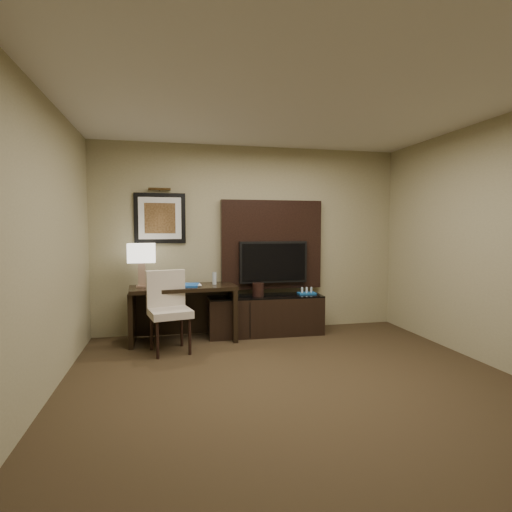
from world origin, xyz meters
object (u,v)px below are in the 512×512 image
object	(u,v)px
credenza	(266,315)
desk_chair	(170,312)
tv	(273,262)
water_bottle	(214,278)
minibar_tray	(307,291)
table_lamp	(142,264)
desk	(184,313)
ice_bucket	(258,289)
desk_phone	(164,283)

from	to	relation	value
credenza	desk_chair	size ratio (longest dim) A/B	1.63
tv	water_bottle	distance (m)	0.92
water_bottle	minibar_tray	distance (m)	1.37
desk_chair	credenza	bearing A→B (deg)	9.92
credenza	table_lamp	bearing A→B (deg)	-177.88
desk	credenza	world-z (taller)	desk
credenza	water_bottle	bearing A→B (deg)	-177.70
tv	table_lamp	distance (m)	1.85
tv	minibar_tray	world-z (taller)	tv
ice_bucket	desk_chair	bearing A→B (deg)	-155.71
credenza	desk_phone	world-z (taller)	desk_phone
desk_chair	ice_bucket	xyz separation A→B (m)	(1.22, 0.55, 0.15)
desk	tv	size ratio (longest dim) A/B	1.39
table_lamp	minibar_tray	world-z (taller)	table_lamp
desk_chair	desk_phone	xyz separation A→B (m)	(-0.06, 0.49, 0.29)
credenza	tv	size ratio (longest dim) A/B	1.62
desk	ice_bucket	world-z (taller)	same
desk_chair	desk	bearing A→B (deg)	56.56
desk_chair	minibar_tray	world-z (taller)	desk_chair
minibar_tray	water_bottle	bearing A→B (deg)	-178.76
credenza	water_bottle	world-z (taller)	water_bottle
desk_chair	table_lamp	xyz separation A→B (m)	(-0.35, 0.53, 0.54)
desk_phone	desk_chair	bearing A→B (deg)	-79.88
table_lamp	minibar_tray	xyz separation A→B (m)	(2.30, 0.04, -0.43)
water_bottle	ice_bucket	size ratio (longest dim) A/B	0.91
desk_chair	desk_phone	world-z (taller)	desk_chair
desk_phone	desk	bearing A→B (deg)	-1.32
desk_phone	minibar_tray	distance (m)	2.03
minibar_tray	table_lamp	bearing A→B (deg)	-179.03
ice_bucket	tv	bearing A→B (deg)	31.68
ice_bucket	water_bottle	bearing A→B (deg)	-178.87
desk_phone	ice_bucket	distance (m)	1.29
desk	water_bottle	world-z (taller)	water_bottle
tv	desk_chair	xyz separation A→B (m)	(-1.49, -0.71, -0.52)
tv	table_lamp	xyz separation A→B (m)	(-1.84, -0.19, 0.02)
water_bottle	minibar_tray	size ratio (longest dim) A/B	0.65
credenza	desk	bearing A→B (deg)	-174.85
tv	water_bottle	size ratio (longest dim) A/B	5.96
water_bottle	minibar_tray	xyz separation A→B (m)	(1.35, 0.03, -0.22)
tv	water_bottle	bearing A→B (deg)	-168.71
credenza	ice_bucket	world-z (taller)	ice_bucket
desk	ice_bucket	size ratio (longest dim) A/B	7.53
desk_chair	ice_bucket	world-z (taller)	desk_chair
tv	ice_bucket	world-z (taller)	tv
table_lamp	water_bottle	world-z (taller)	table_lamp
tv	water_bottle	world-z (taller)	tv
tv	desk_phone	world-z (taller)	tv
desk	tv	bearing A→B (deg)	6.35
table_lamp	ice_bucket	xyz separation A→B (m)	(1.57, 0.02, -0.39)
desk_chair	minibar_tray	bearing A→B (deg)	3.67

